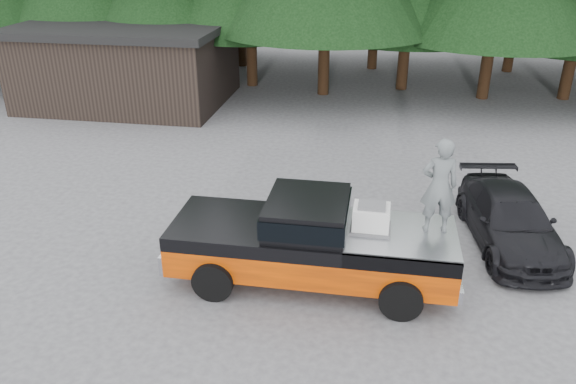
% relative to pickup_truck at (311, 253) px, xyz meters
% --- Properties ---
extents(ground, '(120.00, 120.00, 0.00)m').
position_rel_pickup_truck_xyz_m(ground, '(-0.41, 0.27, -0.67)').
color(ground, '#48474A').
rests_on(ground, ground).
extents(pickup_truck, '(6.00, 2.04, 1.33)m').
position_rel_pickup_truck_xyz_m(pickup_truck, '(0.00, 0.00, 0.00)').
color(pickup_truck, '#D94500').
rests_on(pickup_truck, ground).
extents(truck_cab, '(1.66, 1.90, 0.59)m').
position_rel_pickup_truck_xyz_m(truck_cab, '(-0.10, 0.00, 0.96)').
color(truck_cab, black).
rests_on(truck_cab, pickup_truck).
extents(air_compressor, '(0.73, 0.61, 0.49)m').
position_rel_pickup_truck_xyz_m(air_compressor, '(1.18, 0.02, 0.91)').
color(air_compressor, silver).
rests_on(air_compressor, pickup_truck).
extents(man_on_bed, '(0.76, 0.55, 1.95)m').
position_rel_pickup_truck_xyz_m(man_on_bed, '(2.44, 0.21, 1.64)').
color(man_on_bed, '#565D5E').
rests_on(man_on_bed, pickup_truck).
extents(parked_car, '(2.30, 4.47, 1.24)m').
position_rel_pickup_truck_xyz_m(parked_car, '(4.39, 2.34, -0.05)').
color(parked_car, black).
rests_on(parked_car, ground).
extents(utility_building, '(8.40, 6.40, 3.30)m').
position_rel_pickup_truck_xyz_m(utility_building, '(-9.41, 12.27, 1.00)').
color(utility_building, black).
rests_on(utility_building, ground).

